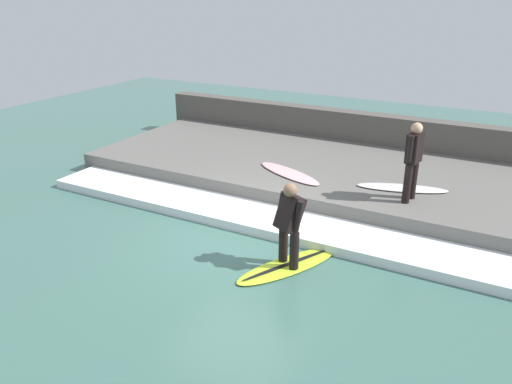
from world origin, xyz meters
TOP-DOWN VIEW (x-y plane):
  - ground_plane at (0.00, 0.00)m, footprint 28.00×28.00m
  - concrete_ledge at (3.62, 0.00)m, footprint 4.40×10.93m
  - back_wall at (6.07, 0.00)m, footprint 0.50×11.48m
  - wave_foam_crest at (0.82, 0.00)m, footprint 1.20×10.39m
  - surfboard_riding at (-0.51, -1.31)m, footprint 2.13×1.47m
  - surfer_riding at (-0.51, -1.31)m, footprint 0.56×0.60m
  - surfer_waiting_near at (2.31, -2.68)m, footprint 0.54×0.30m
  - surfboard_waiting_near at (2.86, -2.44)m, footprint 0.99×1.96m
  - surfboard_spare at (2.56, 0.09)m, footprint 1.27×1.99m

SIDE VIEW (x-z plane):
  - ground_plane at x=0.00m, z-range 0.00..0.00m
  - surfboard_riding at x=-0.51m, z-range 0.00..0.06m
  - wave_foam_crest at x=0.82m, z-range 0.00..0.19m
  - concrete_ledge at x=3.62m, z-range 0.00..0.48m
  - surfboard_waiting_near at x=2.86m, z-range 0.48..0.54m
  - surfboard_spare at x=2.56m, z-range 0.48..0.54m
  - back_wall at x=6.07m, z-range 0.00..1.27m
  - surfer_riding at x=-0.51m, z-range 0.14..1.64m
  - surfer_waiting_near at x=2.31m, z-range 0.58..2.20m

